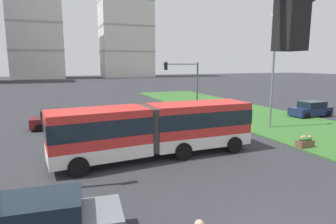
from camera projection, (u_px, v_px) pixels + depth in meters
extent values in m
cube|color=#336628|center=(323.00, 133.00, 22.03)|extent=(10.00, 70.00, 0.08)
cube|color=red|center=(198.00, 123.00, 17.52)|extent=(6.03, 2.56, 2.55)
cube|color=silver|center=(198.00, 138.00, 17.68)|extent=(6.05, 2.58, 0.70)
cube|color=#19232D|center=(199.00, 117.00, 17.45)|extent=(6.07, 2.60, 0.90)
cube|color=red|center=(99.00, 133.00, 15.04)|extent=(5.41, 2.97, 2.55)
cube|color=silver|center=(99.00, 150.00, 15.19)|extent=(5.43, 2.99, 0.70)
cube|color=#19232D|center=(98.00, 125.00, 14.97)|extent=(5.45, 3.01, 0.90)
cylinder|color=#383838|center=(152.00, 127.00, 16.41)|extent=(2.40, 2.40, 2.45)
cylinder|color=black|center=(213.00, 135.00, 19.53)|extent=(1.00, 0.29, 1.00)
cylinder|color=black|center=(234.00, 145.00, 17.25)|extent=(1.00, 0.29, 1.00)
cylinder|color=black|center=(167.00, 140.00, 18.28)|extent=(1.00, 0.29, 1.00)
cylinder|color=black|center=(183.00, 151.00, 15.99)|extent=(1.00, 0.29, 1.00)
cylinder|color=black|center=(71.00, 152.00, 15.77)|extent=(1.02, 0.37, 1.00)
cylinder|color=black|center=(78.00, 167.00, 13.57)|extent=(1.02, 0.37, 1.00)
sphere|color=#F9EFC6|center=(231.00, 131.00, 19.62)|extent=(0.24, 0.24, 0.24)
sphere|color=#F9EFC6|center=(247.00, 137.00, 17.97)|extent=(0.24, 0.24, 0.24)
cube|color=maroon|center=(58.00, 121.00, 23.94)|extent=(4.49, 2.03, 0.80)
cube|color=black|center=(56.00, 113.00, 23.77)|extent=(2.46, 1.80, 0.60)
cylinder|color=black|center=(76.00, 121.00, 25.41)|extent=(0.65, 0.25, 0.64)
cylinder|color=black|center=(78.00, 125.00, 23.79)|extent=(0.65, 0.25, 0.64)
cylinder|color=black|center=(39.00, 124.00, 24.19)|extent=(0.65, 0.25, 0.64)
cylinder|color=black|center=(39.00, 128.00, 22.57)|extent=(0.65, 0.25, 0.64)
cube|color=black|center=(39.00, 208.00, 8.15)|extent=(2.52, 1.90, 0.60)
cylinder|color=black|center=(98.00, 215.00, 9.61)|extent=(0.66, 0.28, 0.64)
cube|color=#19234C|center=(310.00, 111.00, 29.06)|extent=(4.47, 1.98, 0.80)
cube|color=black|center=(312.00, 104.00, 29.00)|extent=(2.44, 1.78, 0.60)
cylinder|color=black|center=(307.00, 116.00, 27.69)|extent=(0.65, 0.25, 0.64)
cylinder|color=black|center=(292.00, 113.00, 29.31)|extent=(0.65, 0.25, 0.64)
cylinder|color=black|center=(328.00, 114.00, 28.89)|extent=(0.65, 0.25, 0.64)
cylinder|color=black|center=(313.00, 111.00, 30.51)|extent=(0.65, 0.25, 0.64)
cube|color=brown|center=(305.00, 144.00, 18.26)|extent=(1.10, 0.56, 0.44)
ellipsoid|color=#2D6B28|center=(305.00, 139.00, 18.21)|extent=(0.99, 0.50, 0.28)
sphere|color=#EF7566|center=(302.00, 138.00, 18.09)|extent=(0.20, 0.20, 0.20)
sphere|color=#EF7566|center=(304.00, 137.00, 18.26)|extent=(0.20, 0.20, 0.20)
sphere|color=#EF7566|center=(309.00, 137.00, 18.24)|extent=(0.20, 0.20, 0.20)
cube|color=black|center=(292.00, 14.00, 3.15)|extent=(0.28, 0.28, 0.80)
sphere|color=yellow|center=(292.00, 15.00, 3.15)|extent=(0.16, 0.16, 0.16)
sphere|color=green|center=(290.00, 39.00, 3.19)|extent=(0.16, 0.16, 0.16)
cylinder|color=#474C51|center=(197.00, 88.00, 30.85)|extent=(0.16, 0.16, 5.52)
cylinder|color=#474C51|center=(181.00, 64.00, 29.71)|extent=(3.96, 0.10, 0.10)
cube|color=black|center=(166.00, 66.00, 29.14)|extent=(0.28, 0.28, 0.80)
sphere|color=red|center=(166.00, 64.00, 29.10)|extent=(0.16, 0.16, 0.16)
sphere|color=yellow|center=(166.00, 66.00, 29.14)|extent=(0.16, 0.16, 0.16)
sphere|color=green|center=(166.00, 69.00, 29.18)|extent=(0.16, 0.16, 0.16)
cylinder|color=slate|center=(273.00, 74.00, 23.23)|extent=(0.18, 0.18, 9.04)
cube|color=white|center=(276.00, 15.00, 22.46)|extent=(0.70, 0.28, 0.20)
cube|color=silver|center=(36.00, 25.00, 102.32)|extent=(17.64, 16.91, 37.96)
cube|color=#A4A099|center=(38.00, 51.00, 103.85)|extent=(17.84, 17.11, 0.70)
cube|color=#A4A099|center=(36.00, 24.00, 102.26)|extent=(17.84, 17.11, 0.70)
cube|color=silver|center=(125.00, 15.00, 113.57)|extent=(19.85, 14.66, 48.76)
cube|color=#A4A099|center=(126.00, 52.00, 115.97)|extent=(20.05, 14.86, 0.70)
cube|color=#A4A099|center=(126.00, 27.00, 114.33)|extent=(20.05, 14.86, 0.70)
cube|color=#A4A099|center=(125.00, 2.00, 112.70)|extent=(20.05, 14.86, 0.70)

